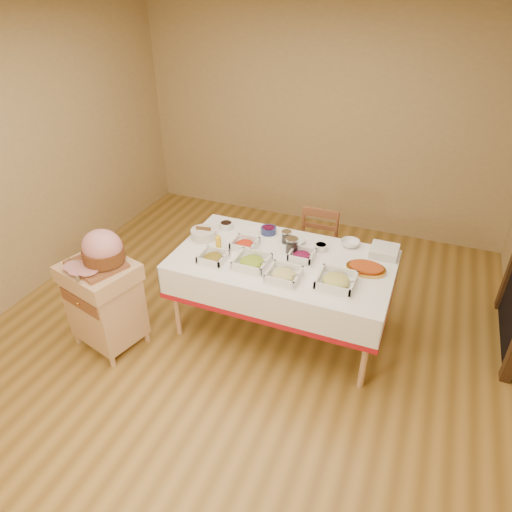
% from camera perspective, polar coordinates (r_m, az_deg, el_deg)
% --- Properties ---
extents(room_shell, '(5.00, 5.00, 5.00)m').
position_cam_1_polar(room_shell, '(3.41, -2.81, 5.88)').
color(room_shell, olive).
rests_on(room_shell, ground).
extents(dining_table, '(1.82, 1.02, 0.76)m').
position_cam_1_polar(dining_table, '(3.91, 3.30, -2.29)').
color(dining_table, tan).
rests_on(dining_table, ground).
extents(butcher_cart, '(0.67, 0.60, 0.81)m').
position_cam_1_polar(butcher_cart, '(4.04, -18.41, -5.28)').
color(butcher_cart, tan).
rests_on(butcher_cart, ground).
extents(dining_chair, '(0.40, 0.38, 0.86)m').
position_cam_1_polar(dining_chair, '(4.53, 7.38, 0.40)').
color(dining_chair, brown).
rests_on(dining_chair, ground).
extents(ham_on_board, '(0.46, 0.44, 0.30)m').
position_cam_1_polar(ham_on_board, '(3.78, -18.75, 0.61)').
color(ham_on_board, brown).
rests_on(ham_on_board, butcher_cart).
extents(serving_dish_a, '(0.22, 0.21, 0.09)m').
position_cam_1_polar(serving_dish_a, '(3.79, -5.38, -0.16)').
color(serving_dish_a, silver).
rests_on(serving_dish_a, dining_table).
extents(serving_dish_b, '(0.27, 0.27, 0.11)m').
position_cam_1_polar(serving_dish_b, '(3.70, -0.54, -0.73)').
color(serving_dish_b, silver).
rests_on(serving_dish_b, dining_table).
extents(serving_dish_c, '(0.25, 0.25, 0.10)m').
position_cam_1_polar(serving_dish_c, '(3.56, 3.50, -2.33)').
color(serving_dish_c, silver).
rests_on(serving_dish_c, dining_table).
extents(serving_dish_d, '(0.28, 0.28, 0.11)m').
position_cam_1_polar(serving_dish_d, '(3.54, 9.98, -3.04)').
color(serving_dish_d, silver).
rests_on(serving_dish_d, dining_table).
extents(serving_dish_e, '(0.22, 0.21, 0.10)m').
position_cam_1_polar(serving_dish_e, '(3.95, -1.42, 1.51)').
color(serving_dish_e, silver).
rests_on(serving_dish_e, dining_table).
extents(serving_dish_f, '(0.21, 0.20, 0.10)m').
position_cam_1_polar(serving_dish_f, '(3.82, 5.75, 0.08)').
color(serving_dish_f, silver).
rests_on(serving_dish_f, dining_table).
extents(small_bowl_left, '(0.13, 0.13, 0.06)m').
position_cam_1_polar(small_bowl_left, '(4.26, -3.75, 3.89)').
color(small_bowl_left, silver).
rests_on(small_bowl_left, dining_table).
extents(small_bowl_mid, '(0.14, 0.14, 0.06)m').
position_cam_1_polar(small_bowl_mid, '(4.17, 1.58, 3.28)').
color(small_bowl_mid, navy).
rests_on(small_bowl_mid, dining_table).
extents(small_bowl_right, '(0.11, 0.11, 0.06)m').
position_cam_1_polar(small_bowl_right, '(3.95, 8.10, 1.14)').
color(small_bowl_right, silver).
rests_on(small_bowl_right, dining_table).
extents(bowl_white_imported, '(0.18, 0.18, 0.04)m').
position_cam_1_polar(bowl_white_imported, '(4.03, 5.02, 1.82)').
color(bowl_white_imported, silver).
rests_on(bowl_white_imported, dining_table).
extents(bowl_small_imported, '(0.21, 0.21, 0.05)m').
position_cam_1_polar(bowl_small_imported, '(4.06, 11.70, 1.58)').
color(bowl_small_imported, silver).
rests_on(bowl_small_imported, dining_table).
extents(preserve_jar_left, '(0.09, 0.09, 0.11)m').
position_cam_1_polar(preserve_jar_left, '(4.02, 3.83, 2.33)').
color(preserve_jar_left, silver).
rests_on(preserve_jar_left, dining_table).
extents(preserve_jar_right, '(0.11, 0.11, 0.14)m').
position_cam_1_polar(preserve_jar_right, '(3.88, 4.49, 1.26)').
color(preserve_jar_right, silver).
rests_on(preserve_jar_right, dining_table).
extents(mustard_bottle, '(0.05, 0.05, 0.15)m').
position_cam_1_polar(mustard_bottle, '(3.91, -4.73, 1.67)').
color(mustard_bottle, yellow).
rests_on(mustard_bottle, dining_table).
extents(bread_basket, '(0.23, 0.23, 0.10)m').
position_cam_1_polar(bread_basket, '(4.11, -6.56, 2.79)').
color(bread_basket, silver).
rests_on(bread_basket, dining_table).
extents(plate_stack, '(0.23, 0.23, 0.07)m').
position_cam_1_polar(plate_stack, '(4.00, 15.74, 0.60)').
color(plate_stack, silver).
rests_on(plate_stack, dining_table).
extents(brass_platter, '(0.32, 0.23, 0.04)m').
position_cam_1_polar(brass_platter, '(3.76, 13.58, -1.50)').
color(brass_platter, '#BD8B35').
rests_on(brass_platter, dining_table).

